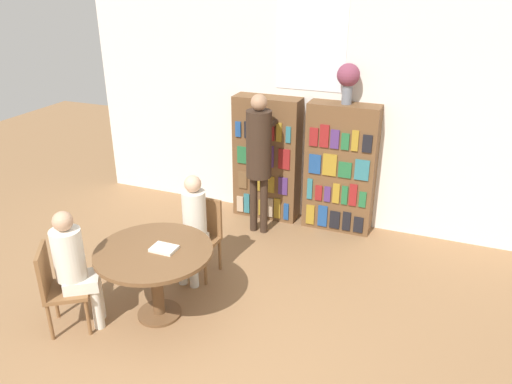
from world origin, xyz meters
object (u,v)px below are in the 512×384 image
chair_left_side (202,233)px  chair_near_camera (58,284)px  reading_table (155,262)px  bookshelf_left (267,159)px  bookshelf_right (340,169)px  seated_reader_right (74,263)px  flower_vase (348,78)px  librarian_standing (259,150)px  seated_reader_left (193,223)px

chair_left_side → chair_near_camera: bearing=63.0°
reading_table → chair_near_camera: size_ratio=1.29×
bookshelf_left → bookshelf_right: 1.02m
bookshelf_left → seated_reader_right: bearing=-105.3°
bookshelf_left → chair_near_camera: bookshelf_left is taller
flower_vase → librarian_standing: size_ratio=0.27×
reading_table → flower_vase: bearing=64.2°
chair_near_camera → bookshelf_right: bearing=113.3°
flower_vase → chair_near_camera: 3.96m
bookshelf_right → seated_reader_left: bearing=-123.2°
bookshelf_right → flower_vase: flower_vase is taller
reading_table → seated_reader_right: 0.74m
reading_table → chair_left_side: 0.92m
chair_left_side → seated_reader_right: bearing=66.1°
reading_table → seated_reader_right: seated_reader_right is taller
flower_vase → reading_table: size_ratio=0.43×
bookshelf_left → chair_left_side: size_ratio=1.93×
bookshelf_left → chair_left_side: (-0.16, -1.64, -0.36)m
chair_near_camera → seated_reader_right: bearing=90.0°
seated_reader_left → seated_reader_right: size_ratio=1.00×
bookshelf_left → chair_near_camera: size_ratio=1.93×
chair_left_side → librarian_standing: bearing=-100.0°
bookshelf_left → seated_reader_left: (-0.17, -1.82, -0.15)m
flower_vase → seated_reader_right: 3.72m
seated_reader_right → chair_near_camera: bearing=-90.0°
bookshelf_right → seated_reader_right: 3.48m
seated_reader_right → librarian_standing: 2.65m
seated_reader_left → librarian_standing: (0.25, 1.32, 0.45)m
reading_table → chair_near_camera: 0.92m
flower_vase → seated_reader_right: bearing=-121.9°
seated_reader_right → reading_table: bearing=90.0°
flower_vase → librarian_standing: bearing=-152.0°
chair_near_camera → reading_table: bearing=90.0°
chair_near_camera → flower_vase: bearing=113.1°
flower_vase → reading_table: 3.16m
chair_near_camera → chair_left_side: size_ratio=1.00×
flower_vase → librarian_standing: 1.39m
flower_vase → chair_left_side: flower_vase is taller
seated_reader_left → librarian_standing: 1.42m
seated_reader_right → librarian_standing: (0.89, 2.45, 0.44)m
bookshelf_left → bookshelf_right: bearing=-0.0°
bookshelf_right → chair_left_side: 2.05m
librarian_standing → bookshelf_right: bearing=28.1°
chair_near_camera → bookshelf_left: bearing=128.8°
bookshelf_left → librarian_standing: 0.59m
bookshelf_left → reading_table: bookshelf_left is taller
chair_left_side → librarian_standing: librarian_standing is taller
bookshelf_left → chair_left_side: bearing=-95.7°
seated_reader_left → seated_reader_right: bearing=62.9°
bookshelf_right → librarian_standing: bearing=-151.9°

